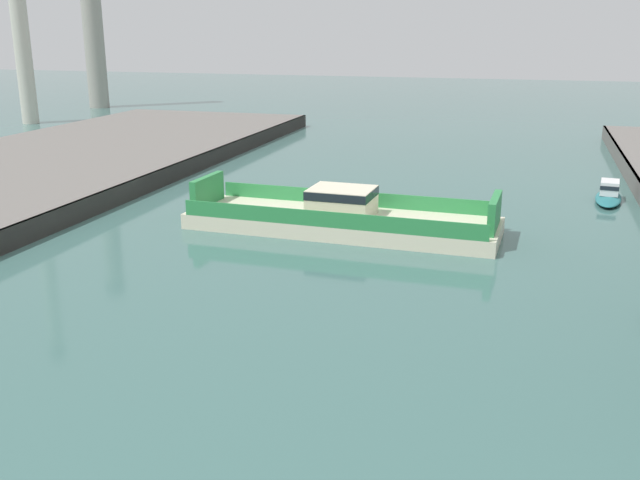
{
  "coord_description": "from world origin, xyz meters",
  "views": [
    {
      "loc": [
        11.54,
        -11.57,
        14.19
      ],
      "look_at": [
        0.0,
        27.62,
        2.0
      ],
      "focal_mm": 40.26,
      "sensor_mm": 36.0,
      "label": 1
    }
  ],
  "objects": [
    {
      "name": "moored_boat_near_left",
      "position": [
        18.28,
        52.08,
        0.63
      ],
      "size": [
        2.77,
        7.0,
        1.69
      ],
      "color": "#237075",
      "rests_on": "ground"
    },
    {
      "name": "chain_ferry",
      "position": [
        -1.08,
        36.83,
        0.99
      ],
      "size": [
        22.66,
        7.51,
        3.3
      ],
      "color": "beige",
      "rests_on": "ground"
    }
  ]
}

